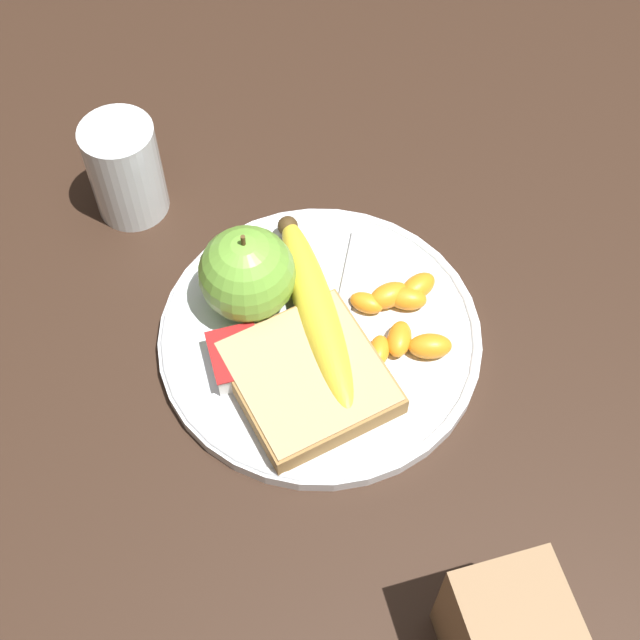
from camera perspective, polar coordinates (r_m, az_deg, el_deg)
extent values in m
plane|color=#332116|center=(0.73, 0.00, -1.35)|extent=(3.00, 3.00, 0.00)
cylinder|color=silver|center=(0.73, 0.00, -1.11)|extent=(0.26, 0.26, 0.01)
torus|color=silver|center=(0.72, 0.00, -0.86)|extent=(0.26, 0.26, 0.01)
cylinder|color=silver|center=(0.80, -12.36, 9.38)|extent=(0.06, 0.06, 0.09)
cylinder|color=orange|center=(0.81, -12.26, 9.02)|extent=(0.06, 0.06, 0.08)
sphere|color=#72B23D|center=(0.71, -4.69, 2.94)|extent=(0.08, 0.08, 0.08)
cylinder|color=brown|center=(0.68, -4.94, 5.08)|extent=(0.00, 0.00, 0.01)
ellipsoid|color=yellow|center=(0.71, -0.30, 0.41)|extent=(0.20, 0.03, 0.03)
sphere|color=#473319|center=(0.77, -2.09, 6.02)|extent=(0.02, 0.02, 0.02)
cube|color=olive|center=(0.69, -0.77, -3.70)|extent=(0.14, 0.13, 0.02)
cube|color=tan|center=(0.69, -0.77, -3.70)|extent=(0.13, 0.13, 0.02)
cube|color=#B2B2B7|center=(0.75, 1.82, 2.18)|extent=(0.11, 0.06, 0.00)
cube|color=#B2B2B7|center=(0.70, 0.74, -3.19)|extent=(0.06, 0.05, 0.00)
cube|color=white|center=(0.70, -5.35, -2.54)|extent=(0.05, 0.04, 0.02)
cube|color=#B21E1E|center=(0.69, -5.42, -2.08)|extent=(0.05, 0.04, 0.00)
ellipsoid|color=orange|center=(0.73, 5.58, 1.39)|extent=(0.03, 0.04, 0.02)
ellipsoid|color=orange|center=(0.70, 2.54, -2.24)|extent=(0.02, 0.03, 0.01)
ellipsoid|color=orange|center=(0.73, 4.43, 1.59)|extent=(0.03, 0.04, 0.02)
ellipsoid|color=orange|center=(0.71, 5.09, -1.21)|extent=(0.04, 0.03, 0.02)
ellipsoid|color=orange|center=(0.73, 3.00, 1.10)|extent=(0.03, 0.03, 0.02)
ellipsoid|color=orange|center=(0.71, 3.79, -1.97)|extent=(0.03, 0.03, 0.02)
ellipsoid|color=orange|center=(0.74, 6.28, 2.13)|extent=(0.03, 0.04, 0.02)
ellipsoid|color=orange|center=(0.71, 7.06, -1.67)|extent=(0.03, 0.04, 0.02)
cube|color=#93704C|center=(0.60, 11.80, -18.99)|extent=(0.07, 0.07, 0.10)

